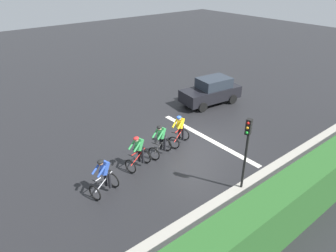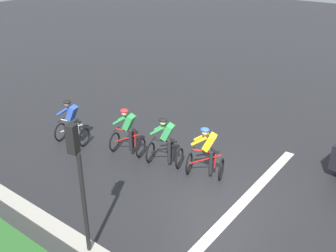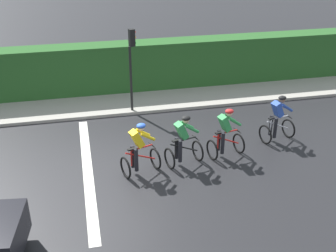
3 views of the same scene
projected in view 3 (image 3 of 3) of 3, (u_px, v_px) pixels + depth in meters
name	position (u px, v px, depth m)	size (l,w,h in m)	color
ground_plane	(114.00, 167.00, 13.39)	(80.00, 80.00, 0.00)	black
sidewalk_kerb	(148.00, 98.00, 18.22)	(2.80, 25.32, 0.12)	#9E998E
stone_wall_low	(144.00, 86.00, 18.91)	(0.44, 25.32, 0.59)	gray
hedge_wall	(143.00, 67.00, 18.82)	(1.10, 25.32, 2.18)	#265623
road_marking_stop_line	(88.00, 170.00, 13.24)	(7.00, 0.30, 0.01)	silver
cyclist_lead	(278.00, 120.00, 14.63)	(0.93, 1.22, 1.66)	black
cyclist_second	(225.00, 134.00, 13.66)	(0.91, 1.21, 1.66)	black
cyclist_mid	(183.00, 142.00, 13.20)	(0.95, 1.22, 1.66)	black
cyclist_fourth	(139.00, 150.00, 12.74)	(0.99, 1.24, 1.66)	black
traffic_light_near_crossing	(132.00, 59.00, 16.11)	(0.25, 0.31, 3.34)	black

